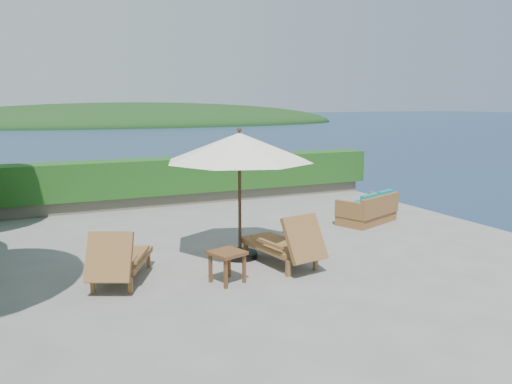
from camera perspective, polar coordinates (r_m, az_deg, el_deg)
name	(u,v)px	position (r m, az deg, el deg)	size (l,w,h in m)	color
ground	(259,255)	(9.78, 0.31, -7.23)	(12.00, 12.00, 0.00)	gray
foundation	(259,330)	(10.34, 0.30, -15.47)	(12.00, 12.00, 3.00)	#534B42
offshore_island	(139,124)	(151.39, -13.17, 7.57)	(126.00, 57.60, 12.60)	#153213
planter_wall_far	(180,197)	(14.87, -8.63, -0.62)	(12.00, 0.60, 0.36)	#706A5A
hedge_far	(180,175)	(14.76, -8.70, 1.94)	(12.40, 0.90, 1.00)	#1C4614
patio_umbrella	(239,148)	(9.23, -1.91, 5.01)	(3.03, 3.03, 2.48)	black
lounge_left	(119,259)	(8.51, -15.36, -7.40)	(1.33, 1.82, 0.97)	olive
lounge_right	(285,243)	(9.06, 3.31, -5.85)	(1.02, 1.87, 1.02)	olive
side_table	(227,257)	(8.23, -3.31, -7.41)	(0.64, 0.64, 0.53)	brown
wicker_loveseat	(369,211)	(12.60, 12.75, -2.10)	(1.79, 1.36, 0.79)	olive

